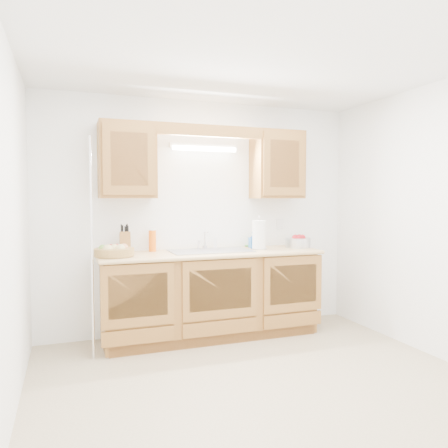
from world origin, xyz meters
name	(u,v)px	position (x,y,z in m)	size (l,w,h in m)	color
room	(259,224)	(0.00, 0.00, 1.25)	(3.52, 3.50, 2.50)	#C2AE8C
base_cabinets	(211,295)	(0.00, 1.20, 0.44)	(2.20, 0.60, 0.86)	#95622B
countertop	(211,253)	(0.00, 1.19, 0.88)	(2.30, 0.63, 0.04)	#DAAF72
upper_cabinet_left	(127,161)	(-0.83, 1.33, 1.83)	(0.55, 0.33, 0.75)	#95622B
upper_cabinet_right	(277,165)	(0.83, 1.33, 1.83)	(0.55, 0.33, 0.75)	#95622B
valance	(211,131)	(0.00, 1.19, 2.14)	(2.20, 0.05, 0.12)	#95622B
fluorescent_fixture	(204,147)	(0.00, 1.42, 2.00)	(0.76, 0.08, 0.08)	white
sink	(211,258)	(0.00, 1.21, 0.83)	(0.84, 0.46, 0.36)	#9E9EA3
wire_shelf_pole	(92,249)	(-1.20, 0.94, 1.00)	(0.03, 0.03, 2.00)	silver
outlet_plate	(280,224)	(0.95, 1.49, 1.15)	(0.08, 0.01, 0.12)	white
fruit_basket	(114,251)	(-0.99, 1.12, 0.95)	(0.49, 0.49, 0.12)	#B08547
knife_block	(125,242)	(-0.86, 1.33, 1.01)	(0.12, 0.18, 0.31)	#95622B
orange_canister	(152,240)	(-0.57, 1.40, 1.02)	(0.10, 0.10, 0.23)	orange
soap_bottle	(253,240)	(0.54, 1.34, 0.99)	(0.08, 0.08, 0.17)	blue
sponge	(249,246)	(0.54, 1.44, 0.91)	(0.11, 0.09, 0.02)	#CC333F
paper_towel	(259,235)	(0.54, 1.18, 1.06)	(0.18, 0.18, 0.37)	silver
apple_bowl	(298,242)	(1.03, 1.20, 0.96)	(0.32, 0.32, 0.15)	silver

